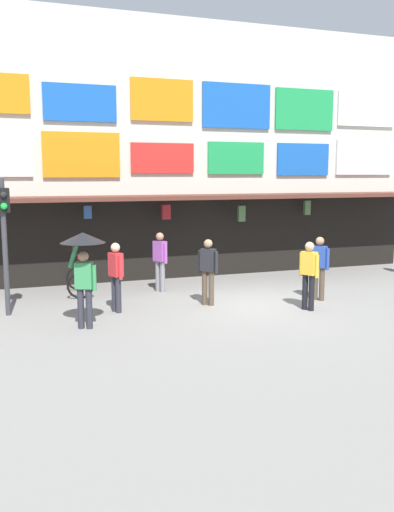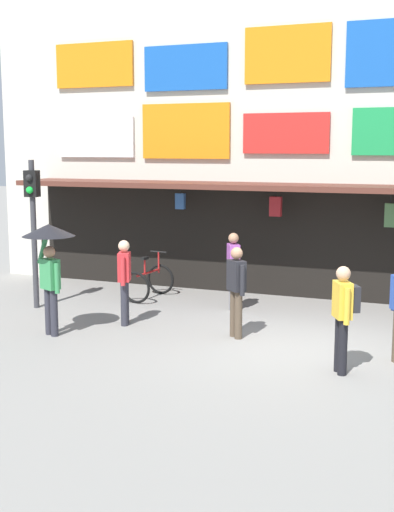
# 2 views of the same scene
# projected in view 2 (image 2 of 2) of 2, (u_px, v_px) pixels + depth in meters

# --- Properties ---
(ground_plane) EXTENTS (80.00, 80.00, 0.00)m
(ground_plane) POSITION_uv_depth(u_px,v_px,m) (295.00, 347.00, 11.79)
(ground_plane) COLOR gray
(shopfront) EXTENTS (18.00, 2.60, 8.00)m
(shopfront) POSITION_uv_depth(u_px,v_px,m) (345.00, 125.00, 15.35)
(shopfront) COLOR beige
(shopfront) RESTS_ON ground
(traffic_light_near) EXTENTS (0.32, 0.35, 3.20)m
(traffic_light_near) POSITION_uv_depth(u_px,v_px,m) (33.00, 210.00, 14.36)
(traffic_light_near) COLOR #38383D
(traffic_light_near) RESTS_ON ground
(bicycle_parked) EXTENTS (0.83, 1.22, 1.05)m
(bicycle_parked) POSITION_uv_depth(u_px,v_px,m) (149.00, 282.00, 15.53)
(bicycle_parked) COLOR black
(bicycle_parked) RESTS_ON ground
(pedestrian_in_purple) EXTENTS (0.37, 0.47, 1.68)m
(pedestrian_in_purple) POSITION_uv_depth(u_px,v_px,m) (233.00, 267.00, 14.27)
(pedestrian_in_purple) COLOR gray
(pedestrian_in_purple) RESTS_ON ground
(pedestrian_in_black) EXTENTS (0.33, 0.50, 1.68)m
(pedestrian_in_black) POSITION_uv_depth(u_px,v_px,m) (124.00, 277.00, 13.14)
(pedestrian_in_black) COLOR #2D2D38
(pedestrian_in_black) RESTS_ON ground
(pedestrian_in_red) EXTENTS (0.46, 0.48, 1.68)m
(pedestrian_in_red) POSITION_uv_depth(u_px,v_px,m) (344.00, 311.00, 10.27)
(pedestrian_in_red) COLOR black
(pedestrian_in_red) RESTS_ON ground
(pedestrian_with_umbrella) EXTENTS (0.96, 0.96, 2.08)m
(pedestrian_with_umbrella) POSITION_uv_depth(u_px,v_px,m) (49.00, 248.00, 12.28)
(pedestrian_with_umbrella) COLOR #2D2D38
(pedestrian_with_umbrella) RESTS_ON ground
(pedestrian_in_green) EXTENTS (0.41, 0.41, 1.68)m
(pedestrian_in_green) POSITION_uv_depth(u_px,v_px,m) (236.00, 287.00, 12.23)
(pedestrian_in_green) COLOR brown
(pedestrian_in_green) RESTS_ON ground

